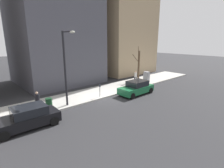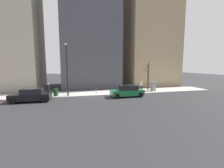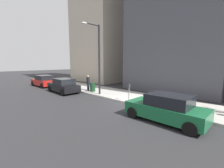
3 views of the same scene
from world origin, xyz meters
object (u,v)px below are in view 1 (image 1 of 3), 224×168
office_tower_left (120,0)px  trash_bin (49,103)px  parked_car_green (136,88)px  pedestrian_midblock (37,100)px  parked_car_black (28,118)px  streetlamp (66,63)px  utility_box (147,77)px  pedestrian_near_meter (136,76)px  bare_tree (139,65)px  parking_meter (100,89)px

office_tower_left → trash_bin: bearing=118.3°
parked_car_green → trash_bin: parked_car_green is taller
pedestrian_midblock → parked_car_green: bearing=1.9°
parked_car_black → streetlamp: (1.48, -3.90, 3.28)m
parked_car_black → utility_box: size_ratio=2.98×
streetlamp → utility_box: bearing=-85.4°
streetlamp → pedestrian_near_meter: (1.53, -10.94, -2.93)m
parked_car_black → bare_tree: size_ratio=0.87×
parked_car_green → bare_tree: bare_tree is taller
bare_tree → pedestrian_near_meter: size_ratio=2.94×
parked_car_green → bare_tree: size_ratio=0.86×
parking_meter → pedestrian_midblock: size_ratio=0.81×
streetlamp → office_tower_left: size_ratio=0.26×
bare_tree → streetlamp: bearing=100.5°
parked_car_black → streetlamp: streetlamp is taller
utility_box → bare_tree: size_ratio=0.29×
parking_meter → utility_box: (0.85, -9.02, -0.13)m
parking_meter → bare_tree: 9.16m
parked_car_black → utility_box: bearing=-79.5°
utility_box → pedestrian_near_meter: (0.52, 1.78, 0.24)m
office_tower_left → pedestrian_near_meter: bearing=148.4°
parked_car_green → pedestrian_near_meter: pedestrian_near_meter is taller
parked_car_black → bare_tree: 16.90m
parking_meter → utility_box: size_ratio=0.94×
parking_meter → trash_bin: size_ratio=1.50×
trash_bin → pedestrian_midblock: size_ratio=0.54×
streetlamp → trash_bin: bearing=68.2°
utility_box → office_tower_left: bearing=-21.2°
streetlamp → trash_bin: (0.62, 1.54, -3.42)m
pedestrian_midblock → office_tower_left: size_ratio=0.07×
parked_car_black → bare_tree: bearing=-75.0°
bare_tree → utility_box: bearing=-169.8°
pedestrian_midblock → pedestrian_near_meter: bearing=18.0°
pedestrian_near_meter → trash_bin: bearing=22.9°
trash_bin → pedestrian_near_meter: size_ratio=0.54×
office_tower_left → parking_meter: bearing=128.5°
streetlamp → trash_bin: streetlamp is taller
pedestrian_near_meter → parking_meter: bearing=29.4°
pedestrian_midblock → office_tower_left: office_tower_left is taller
parked_car_black → parking_meter: size_ratio=3.15×
parking_meter → trash_bin: bearing=85.1°
streetlamp → office_tower_left: (10.19, -16.28, 8.61)m
bare_tree → office_tower_left: (7.87, -3.79, 10.23)m
trash_bin → parking_meter: bearing=-94.9°
streetlamp → parking_meter: bearing=-87.4°
trash_bin → pedestrian_midblock: pedestrian_midblock is taller
parked_car_green → streetlamp: streetlamp is taller
bare_tree → parked_car_green: bearing=127.9°
utility_box → parked_car_green: bearing=116.1°
parked_car_green → pedestrian_midblock: 10.24m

